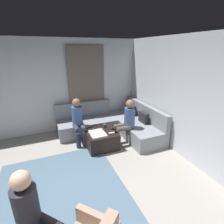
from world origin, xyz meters
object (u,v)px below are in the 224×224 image
object	(u,v)px
game_remote	(112,133)
person_on_couch_side	(78,119)
coffee_mug	(105,126)
person_on_couch_back	(126,120)
sectional_couch	(114,124)
ottoman	(101,139)
person_on_armchair	(33,213)

from	to	relation	value
game_remote	person_on_couch_side	xyz separation A→B (m)	(-0.65, -0.68, 0.23)
coffee_mug	person_on_couch_back	bearing A→B (deg)	60.13
sectional_couch	person_on_couch_back	xyz separation A→B (m)	(0.68, 0.06, 0.38)
ottoman	game_remote	world-z (taller)	game_remote
coffee_mug	person_on_couch_side	distance (m)	0.72
coffee_mug	game_remote	distance (m)	0.40
ottoman	coffee_mug	bearing A→B (deg)	140.71
coffee_mug	person_on_couch_back	size ratio (longest dim) A/B	0.08
game_remote	person_on_couch_back	size ratio (longest dim) A/B	0.12
person_on_couch_back	person_on_armchair	xyz separation A→B (m)	(2.00, -2.20, -0.01)
sectional_couch	game_remote	size ratio (longest dim) A/B	17.00
game_remote	person_on_couch_side	world-z (taller)	person_on_couch_side
person_on_armchair	sectional_couch	bearing A→B (deg)	-170.62
ottoman	person_on_couch_back	world-z (taller)	person_on_couch_back
coffee_mug	person_on_couch_back	xyz separation A→B (m)	(0.28, 0.50, 0.19)
ottoman	sectional_couch	bearing A→B (deg)	134.72
person_on_couch_back	person_on_couch_side	bearing A→B (deg)	64.99
sectional_couch	person_on_armchair	world-z (taller)	person_on_armchair
sectional_couch	ottoman	bearing A→B (deg)	-45.28
sectional_couch	game_remote	world-z (taller)	sectional_couch
sectional_couch	person_on_armchair	bearing A→B (deg)	-38.70
sectional_couch	coffee_mug	bearing A→B (deg)	-48.16
game_remote	person_on_couch_back	distance (m)	0.52
coffee_mug	person_on_couch_side	xyz separation A→B (m)	(-0.25, -0.64, 0.19)
person_on_couch_back	person_on_armchair	distance (m)	2.97
sectional_couch	person_on_armchair	distance (m)	3.45
person_on_couch_side	person_on_armchair	xyz separation A→B (m)	(2.53, -1.06, -0.01)
game_remote	person_on_couch_side	size ratio (longest dim) A/B	0.12
person_on_couch_side	sectional_couch	bearing A→B (deg)	-172.25
sectional_couch	person_on_couch_back	size ratio (longest dim) A/B	2.12
game_remote	ottoman	bearing A→B (deg)	-129.29
game_remote	coffee_mug	bearing A→B (deg)	-174.29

